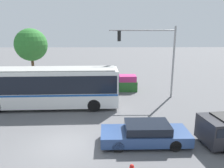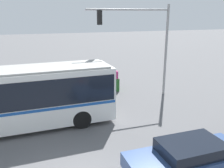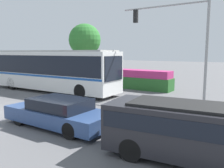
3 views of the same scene
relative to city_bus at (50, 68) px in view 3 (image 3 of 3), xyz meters
The scene contains 6 objects.
city_bus is the anchor object (origin of this frame).
sedan_foreground 9.44m from the city_bus, 39.37° to the right, with size 4.89×1.95×1.21m.
suv_left_lane 14.01m from the city_bus, 25.54° to the right, with size 4.83×2.46×1.67m.
traffic_light_pole 10.29m from the city_bus, 15.69° to the left, with size 5.98×0.24×6.55m.
flowering_hedge 6.15m from the city_bus, 56.27° to the left, with size 9.60×1.47×1.61m.
street_tree_left 9.86m from the city_bus, 113.64° to the left, with size 3.75×3.75×6.40m.
Camera 3 is at (11.67, -6.62, 3.13)m, focal length 37.56 mm.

